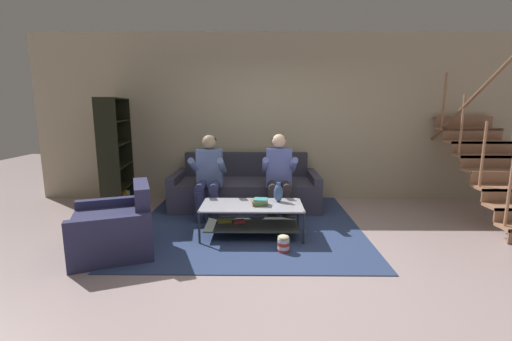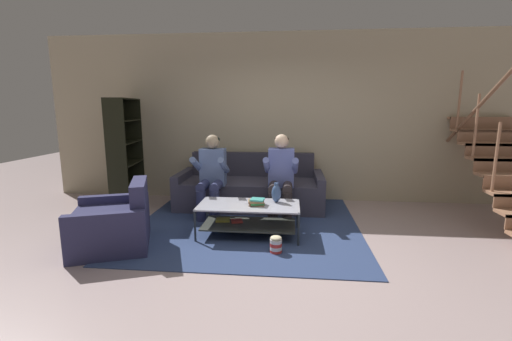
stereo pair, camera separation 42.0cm
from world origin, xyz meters
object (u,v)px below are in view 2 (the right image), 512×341
at_px(coffee_table, 248,214).
at_px(vase, 276,193).
at_px(armchair, 114,225).
at_px(popcorn_tub, 276,244).
at_px(person_seated_left, 212,172).
at_px(couch, 250,189).
at_px(bookshelf, 124,164).
at_px(person_seated_right, 281,173).
at_px(book_stack, 257,202).

xyz_separation_m(coffee_table, vase, (0.35, 0.13, 0.26)).
bearing_deg(armchair, popcorn_tub, 0.01).
bearing_deg(armchair, person_seated_left, 54.95).
relative_size(person_seated_left, vase, 4.76).
xyz_separation_m(couch, bookshelf, (-2.11, -0.15, 0.41)).
relative_size(person_seated_right, coffee_table, 0.97).
bearing_deg(book_stack, person_seated_left, 134.48).
xyz_separation_m(person_seated_left, bookshelf, (-1.59, 0.43, 0.02)).
relative_size(coffee_table, vase, 4.98).
xyz_separation_m(bookshelf, armchair, (0.70, -1.70, -0.43)).
bearing_deg(coffee_table, vase, 20.68).
relative_size(vase, bookshelf, 0.15).
xyz_separation_m(coffee_table, book_stack, (0.11, -0.03, 0.18)).
distance_m(couch, person_seated_right, 0.87).
height_order(couch, vase, couch).
relative_size(person_seated_left, person_seated_right, 0.99).
xyz_separation_m(vase, book_stack, (-0.24, -0.17, -0.08)).
relative_size(coffee_table, armchair, 1.13).
relative_size(armchair, popcorn_tub, 5.62).
height_order(couch, armchair, couch).
bearing_deg(couch, person_seated_right, -47.81).
bearing_deg(person_seated_right, coffee_table, -118.14).
distance_m(book_stack, bookshelf, 2.65).
height_order(coffee_table, armchair, armchair).
bearing_deg(book_stack, popcorn_tub, -61.64).
xyz_separation_m(couch, book_stack, (0.24, -1.35, 0.17)).
height_order(couch, bookshelf, bookshelf).
relative_size(person_seated_right, bookshelf, 0.70).
xyz_separation_m(person_seated_left, popcorn_tub, (1.03, -1.27, -0.58)).
xyz_separation_m(armchair, popcorn_tub, (1.92, 0.00, -0.17)).
bearing_deg(popcorn_tub, coffee_table, 125.79).
xyz_separation_m(couch, coffee_table, (0.12, -1.32, -0.01)).
bearing_deg(vase, popcorn_tub, -87.57).
height_order(person_seated_right, book_stack, person_seated_right).
xyz_separation_m(person_seated_left, person_seated_right, (1.04, 0.00, 0.01)).
distance_m(person_seated_right, popcorn_tub, 1.40).
relative_size(couch, armchair, 2.08).
bearing_deg(person_seated_right, couch, 132.19).
height_order(bookshelf, armchair, bookshelf).
distance_m(book_stack, armchair, 1.73).
bearing_deg(couch, vase, -67.92).
distance_m(book_stack, popcorn_tub, 0.67).
height_order(coffee_table, bookshelf, bookshelf).
xyz_separation_m(person_seated_left, book_stack, (0.76, -0.77, -0.22)).
bearing_deg(bookshelf, person_seated_left, -15.12).
xyz_separation_m(couch, armchair, (-1.41, -1.85, -0.02)).
distance_m(couch, person_seated_left, 0.87).
distance_m(person_seated_left, bookshelf, 1.65).
bearing_deg(bookshelf, person_seated_right, -9.25).
bearing_deg(person_seated_left, armchair, -125.05).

